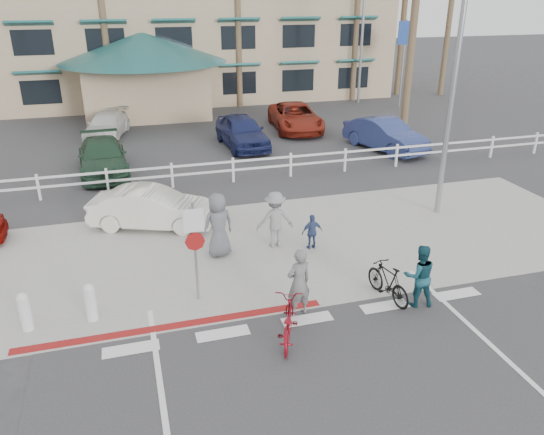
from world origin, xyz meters
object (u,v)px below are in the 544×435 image
object	(u,v)px
sign_post	(195,247)
bike_red	(287,322)
bike_black	(388,282)
car_white_sedan	(152,208)

from	to	relation	value
sign_post	bike_red	distance (m)	2.90
bike_black	car_white_sedan	distance (m)	8.01
bike_red	car_white_sedan	size ratio (longest dim) A/B	0.44
sign_post	car_white_sedan	distance (m)	4.91
bike_red	bike_black	distance (m)	3.03
bike_red	bike_black	xyz separation A→B (m)	(2.89, 0.91, 0.02)
bike_red	car_white_sedan	world-z (taller)	car_white_sedan
bike_red	car_white_sedan	xyz separation A→B (m)	(-2.35, 6.98, 0.19)
sign_post	bike_red	xyz separation A→B (m)	(1.63, -2.18, -0.99)
bike_red	bike_black	bearing A→B (deg)	-141.75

